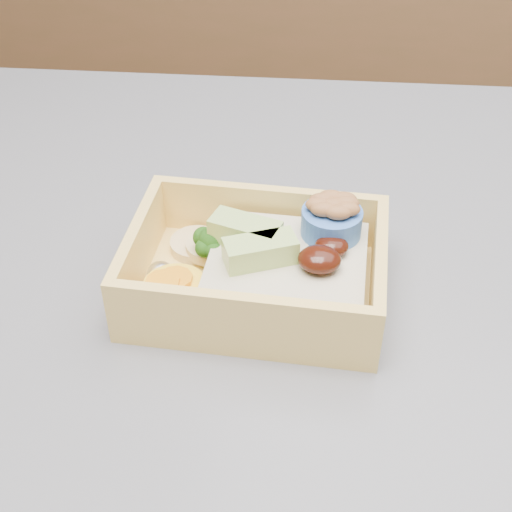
{
  "coord_description": "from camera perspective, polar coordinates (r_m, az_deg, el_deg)",
  "views": [
    {
      "loc": [
        0.25,
        -0.33,
        1.23
      ],
      "look_at": [
        0.22,
        0.01,
        0.95
      ],
      "focal_mm": 50.0,
      "sensor_mm": 36.0,
      "label": 1
    }
  ],
  "objects": [
    {
      "name": "bento_box",
      "position": [
        0.45,
        0.7,
        -0.91
      ],
      "size": [
        0.16,
        0.12,
        0.06
      ],
      "rotation": [
        0.0,
        0.0,
        -0.07
      ],
      "color": "#F8CD66",
      "rests_on": "island"
    }
  ]
}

